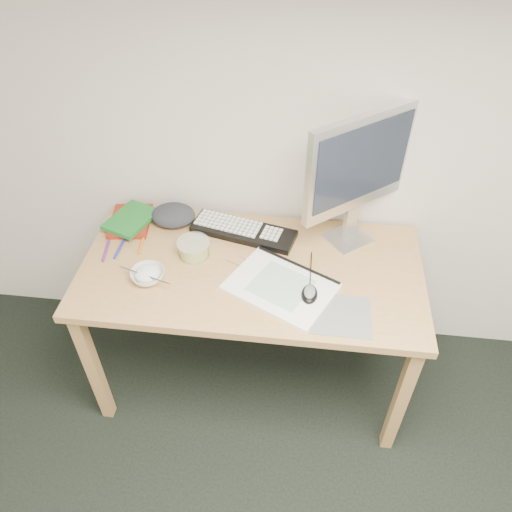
{
  "coord_description": "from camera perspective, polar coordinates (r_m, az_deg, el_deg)",
  "views": [
    {
      "loc": [
        -0.02,
        -0.03,
        2.17
      ],
      "look_at": [
        -0.19,
        1.42,
        0.83
      ],
      "focal_mm": 35.0,
      "sensor_mm": 36.0,
      "label": 1
    }
  ],
  "objects": [
    {
      "name": "desk",
      "position": [
        2.1,
        -0.54,
        -2.93
      ],
      "size": [
        1.4,
        0.7,
        0.75
      ],
      "color": "tan",
      "rests_on": "ground"
    },
    {
      "name": "mousepad",
      "position": [
        1.89,
        9.67,
        -6.68
      ],
      "size": [
        0.23,
        0.21,
        0.0
      ],
      "primitive_type": "cube",
      "rotation": [
        0.0,
        0.0,
        -0.01
      ],
      "color": "slate",
      "rests_on": "desk"
    },
    {
      "name": "sketchpad",
      "position": [
        1.96,
        2.83,
        -3.5
      ],
      "size": [
        0.48,
        0.43,
        0.01
      ],
      "primitive_type": "cube",
      "rotation": [
        0.0,
        0.0,
        -0.47
      ],
      "color": "silver",
      "rests_on": "desk"
    },
    {
      "name": "keyboard",
      "position": [
        2.2,
        -1.43,
        2.85
      ],
      "size": [
        0.48,
        0.25,
        0.03
      ],
      "primitive_type": "cube",
      "rotation": [
        0.0,
        0.0,
        -0.24
      ],
      "color": "black",
      "rests_on": "desk"
    },
    {
      "name": "monitor",
      "position": [
        2.0,
        11.7,
        9.95
      ],
      "size": [
        0.41,
        0.35,
        0.59
      ],
      "rotation": [
        0.0,
        0.0,
        0.69
      ],
      "color": "silver",
      "rests_on": "desk"
    },
    {
      "name": "mouse",
      "position": [
        1.92,
        6.15,
        -4.13
      ],
      "size": [
        0.07,
        0.1,
        0.03
      ],
      "primitive_type": "ellipsoid",
      "rotation": [
        0.0,
        0.0,
        -0.04
      ],
      "color": "black",
      "rests_on": "sketchpad"
    },
    {
      "name": "rice_bowl",
      "position": [
        2.03,
        -12.27,
        -2.17
      ],
      "size": [
        0.14,
        0.14,
        0.04
      ],
      "primitive_type": "imported",
      "rotation": [
        0.0,
        0.0,
        -0.04
      ],
      "color": "silver",
      "rests_on": "desk"
    },
    {
      "name": "chopsticks",
      "position": [
        2.0,
        -12.65,
        -2.15
      ],
      "size": [
        0.22,
        0.09,
        0.02
      ],
      "primitive_type": "cylinder",
      "rotation": [
        0.0,
        1.57,
        -0.31
      ],
      "color": "#B4B4B6",
      "rests_on": "rice_bowl"
    },
    {
      "name": "fruit_tub",
      "position": [
        2.1,
        -7.14,
        0.88
      ],
      "size": [
        0.17,
        0.17,
        0.07
      ],
      "primitive_type": "cylinder",
      "rotation": [
        0.0,
        0.0,
        0.23
      ],
      "color": "gold",
      "rests_on": "desk"
    },
    {
      "name": "book_red",
      "position": [
        2.33,
        -14.15,
        3.89
      ],
      "size": [
        0.2,
        0.25,
        0.02
      ],
      "primitive_type": "cube",
      "rotation": [
        0.0,
        0.0,
        0.13
      ],
      "color": "maroon",
      "rests_on": "desk"
    },
    {
      "name": "book_green",
      "position": [
        2.3,
        -14.1,
        4.1
      ],
      "size": [
        0.23,
        0.27,
        0.02
      ],
      "primitive_type": "cube",
      "rotation": [
        0.0,
        0.0,
        -0.36
      ],
      "color": "#1B6C25",
      "rests_on": "book_red"
    },
    {
      "name": "cloth_lump",
      "position": [
        2.28,
        -9.44,
        4.61
      ],
      "size": [
        0.19,
        0.17,
        0.07
      ],
      "primitive_type": "ellipsoid",
      "rotation": [
        0.0,
        0.0,
        -0.21
      ],
      "color": "#222429",
      "rests_on": "desk"
    },
    {
      "name": "pencil_pink",
      "position": [
        2.06,
        -0.21,
        -0.8
      ],
      "size": [
        0.16,
        0.1,
        0.01
      ],
      "primitive_type": "cylinder",
      "rotation": [
        0.0,
        1.57,
        -0.53
      ],
      "color": "pink",
      "rests_on": "desk"
    },
    {
      "name": "pencil_tan",
      "position": [
        2.04,
        -1.0,
        -1.39
      ],
      "size": [
        0.19,
        0.09,
        0.01
      ],
      "primitive_type": "cylinder",
      "rotation": [
        0.0,
        1.57,
        -0.42
      ],
      "color": "#A87B58",
      "rests_on": "desk"
    },
    {
      "name": "pencil_black",
      "position": [
        2.06,
        1.51,
        -0.73
      ],
      "size": [
        0.18,
        0.01,
        0.01
      ],
      "primitive_type": "cylinder",
      "rotation": [
        0.0,
        1.57,
        0.02
      ],
      "color": "black",
      "rests_on": "desk"
    },
    {
      "name": "marker_blue",
      "position": [
        2.2,
        -15.35,
        0.81
      ],
      "size": [
        0.02,
        0.12,
        0.01
      ],
      "primitive_type": "cylinder",
      "rotation": [
        0.0,
        1.57,
        1.54
      ],
      "color": "#1F24AA",
      "rests_on": "desk"
    },
    {
      "name": "marker_orange",
      "position": [
        2.2,
        -12.94,
        1.41
      ],
      "size": [
        0.02,
        0.13,
        0.01
      ],
      "primitive_type": "cylinder",
      "rotation": [
        0.0,
        1.57,
        1.66
      ],
      "color": "orange",
      "rests_on": "desk"
    },
    {
      "name": "marker_purple",
      "position": [
        2.21,
        -16.78,
        0.6
      ],
      "size": [
        0.03,
        0.13,
        0.01
      ],
      "primitive_type": "cylinder",
      "rotation": [
        0.0,
        1.57,
        1.71
      ],
      "color": "#64227C",
      "rests_on": "desk"
    }
  ]
}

